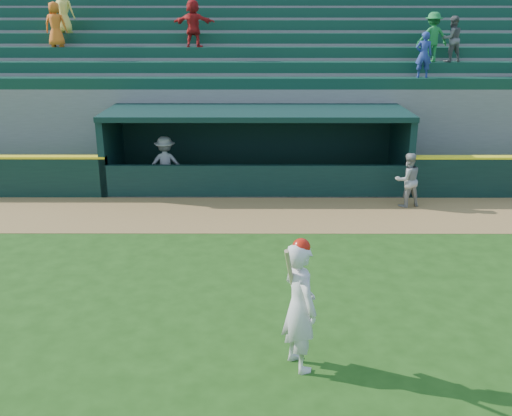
# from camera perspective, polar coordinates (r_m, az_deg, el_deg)

# --- Properties ---
(ground) EXTENTS (120.00, 120.00, 0.00)m
(ground) POSITION_cam_1_polar(r_m,az_deg,el_deg) (11.32, -0.02, -8.86)
(ground) COLOR #1C4210
(ground) RESTS_ON ground
(warning_track) EXTENTS (40.00, 3.00, 0.01)m
(warning_track) POSITION_cam_1_polar(r_m,az_deg,el_deg) (15.83, 0.03, -0.62)
(warning_track) COLOR olive
(warning_track) RESTS_ON ground
(dugout_player_front) EXTENTS (0.89, 0.76, 1.57)m
(dugout_player_front) POSITION_cam_1_polar(r_m,az_deg,el_deg) (16.86, 14.92, 2.73)
(dugout_player_front) COLOR gray
(dugout_player_front) RESTS_ON ground
(dugout_player_inside) EXTENTS (1.16, 0.75, 1.71)m
(dugout_player_inside) POSITION_cam_1_polar(r_m,az_deg,el_deg) (18.07, -9.04, 4.41)
(dugout_player_inside) COLOR #979792
(dugout_player_inside) RESTS_ON ground
(dugout) EXTENTS (9.40, 2.80, 2.46)m
(dugout) POSITION_cam_1_polar(r_m,az_deg,el_deg) (18.45, 0.05, 6.55)
(dugout) COLOR slate
(dugout) RESTS_ON ground
(stands) EXTENTS (34.50, 6.25, 7.01)m
(stands) POSITION_cam_1_polar(r_m,az_deg,el_deg) (22.78, 0.10, 11.51)
(stands) COLOR slate
(stands) RESTS_ON ground
(batter_at_plate) EXTENTS (0.78, 0.93, 2.17)m
(batter_at_plate) POSITION_cam_1_polar(r_m,az_deg,el_deg) (8.80, 4.39, -9.63)
(batter_at_plate) COLOR silver
(batter_at_plate) RESTS_ON ground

